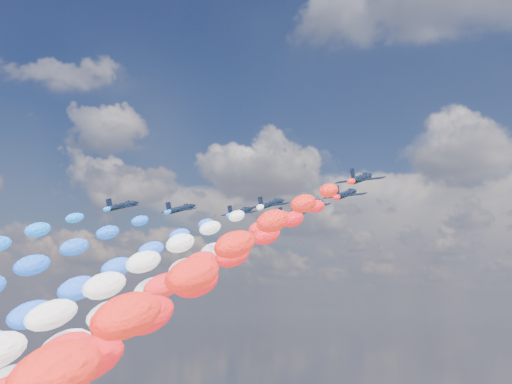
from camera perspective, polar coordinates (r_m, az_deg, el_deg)
The scene contains 14 objects.
jet_0 at distance 138.16m, azimuth -11.64°, elevation -1.19°, with size 8.03×10.76×2.37m, color black, non-canonical shape.
jet_1 at distance 140.26m, azimuth -6.62°, elevation -1.47°, with size 8.03×10.76×2.37m, color black, non-canonical shape.
jet_2 at distance 143.65m, azimuth -1.40°, elevation -1.75°, with size 8.03×10.76×2.37m, color black, non-canonical shape.
trail_2 at distance 96.84m, azimuth -21.29°, elevation -13.13°, with size 6.01×117.23×58.42m, color blue, non-canonical shape.
jet_3 at distance 132.93m, azimuth 1.33°, elevation -1.04°, with size 8.03×10.76×2.37m, color black, non-canonical shape.
trail_3 at distance 84.42m, azimuth -19.71°, elevation -13.71°, with size 6.01×117.23×58.42m, color white, non-canonical shape.
jet_4 at distance 146.31m, azimuth 2.94°, elevation -1.90°, with size 8.03×10.76×2.37m, color black, non-canonical shape.
trail_4 at distance 95.98m, azimuth -14.42°, elevation -13.54°, with size 6.01×117.23×58.42m, color white, non-canonical shape.
jet_5 at distance 134.02m, azimuth 4.92°, elevation -1.08°, with size 8.03×10.76×2.37m, color black, non-canonical shape.
trail_5 at distance 82.67m, azimuth -13.90°, elevation -14.09°, with size 6.01×117.23×58.42m, color red, non-canonical shape.
jet_6 at distance 123.14m, azimuth 7.87°, elevation -0.18°, with size 8.03×10.76×2.37m, color black, non-canonical shape.
trail_6 at distance 70.09m, azimuth -11.82°, elevation -14.87°, with size 6.01×117.23×58.42m, color red, non-canonical shape.
jet_7 at distance 109.14m, azimuth 9.20°, elevation 1.20°, with size 8.03×10.76×2.37m, color black, non-canonical shape.
trail_7 at distance 55.86m, azimuth -14.34°, elevation -15.92°, with size 6.01×117.23×58.42m, color red, non-canonical shape.
Camera 1 is at (65.94, -106.48, 70.74)m, focal length 45.70 mm.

